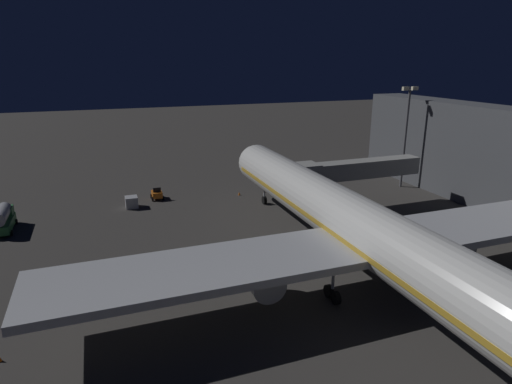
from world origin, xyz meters
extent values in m
plane|color=#383533|center=(0.00, 0.00, 0.00)|extent=(320.00, 320.00, 0.00)
cylinder|color=silver|center=(0.00, 9.74, 5.68)|extent=(5.59, 58.69, 5.59)
sphere|color=silver|center=(0.00, -19.61, 5.68)|extent=(5.48, 5.48, 5.48)
cube|color=gold|center=(0.00, 9.74, 5.26)|extent=(5.65, 56.34, 0.50)
cube|color=black|center=(0.00, -17.93, 6.65)|extent=(3.07, 1.40, 0.90)
cube|color=#B7BABF|center=(0.00, 10.74, 4.70)|extent=(59.41, 8.10, 0.70)
cylinder|color=#B7BABF|center=(-10.47, 9.74, 2.68)|extent=(3.03, 5.03, 3.03)
cylinder|color=black|center=(-10.47, 7.23, 2.68)|extent=(2.57, 0.15, 2.57)
cylinder|color=#B7BABF|center=(10.47, 9.74, 2.68)|extent=(3.03, 5.03, 3.03)
cylinder|color=black|center=(10.47, 7.23, 2.68)|extent=(2.57, 0.15, 2.57)
cylinder|color=#B7BABF|center=(0.00, -16.11, 2.34)|extent=(0.28, 0.28, 2.28)
cylinder|color=black|center=(0.00, -16.11, 0.60)|extent=(0.45, 1.20, 1.20)
cylinder|color=#B7BABF|center=(-4.20, 11.74, 2.34)|extent=(0.28, 0.28, 2.28)
cylinder|color=black|center=(-4.20, 11.09, 0.60)|extent=(0.45, 1.20, 1.20)
cylinder|color=black|center=(-4.20, 12.39, 0.60)|extent=(0.45, 1.20, 1.20)
cylinder|color=#B7BABF|center=(4.20, 11.74, 2.34)|extent=(0.28, 0.28, 2.28)
cylinder|color=black|center=(4.20, 11.09, 0.60)|extent=(0.45, 1.20, 1.20)
cylinder|color=black|center=(4.20, 12.39, 0.60)|extent=(0.45, 1.20, 1.20)
cube|color=#9E9E99|center=(-13.26, -10.48, 5.68)|extent=(18.31, 2.60, 2.50)
cube|color=#9E9E99|center=(-4.10, -10.48, 5.68)|extent=(3.20, 3.40, 3.00)
cube|color=black|center=(-2.70, -10.48, 5.68)|extent=(0.70, 3.20, 2.70)
cylinder|color=#B7BABF|center=(-5.10, -10.48, 2.21)|extent=(0.56, 0.56, 4.43)
cylinder|color=black|center=(-5.70, -10.48, 0.30)|extent=(0.25, 0.60, 0.60)
cylinder|color=black|center=(-4.50, -10.48, 0.30)|extent=(0.25, 0.60, 0.60)
cylinder|color=#59595E|center=(-25.50, -16.75, 8.14)|extent=(0.40, 0.40, 16.27)
cube|color=#F9EFC6|center=(-26.40, -16.75, 16.52)|extent=(1.10, 0.50, 0.60)
cube|color=#F9EFC6|center=(-24.60, -16.75, 16.52)|extent=(1.10, 0.50, 0.60)
cube|color=#287038|center=(35.22, -17.56, 0.90)|extent=(2.10, 5.95, 1.10)
cylinder|color=#B7BABF|center=(35.22, -17.36, 2.30)|extent=(1.70, 5.06, 1.70)
cube|color=#287038|center=(35.22, -19.63, 2.00)|extent=(1.89, 1.80, 1.10)
cylinder|color=black|center=(34.11, -19.64, 0.35)|extent=(0.24, 0.70, 0.70)
cylinder|color=black|center=(34.11, -15.47, 0.35)|extent=(0.24, 0.70, 0.70)
cube|color=orange|center=(14.96, -24.13, 0.80)|extent=(1.50, 2.21, 0.90)
cube|color=black|center=(14.96, -23.79, 1.60)|extent=(1.20, 0.20, 0.70)
cylinder|color=black|center=(14.15, -24.90, 0.35)|extent=(0.24, 0.70, 0.70)
cylinder|color=black|center=(15.77, -24.90, 0.35)|extent=(0.24, 0.70, 0.70)
cylinder|color=black|center=(14.15, -23.35, 0.35)|extent=(0.24, 0.70, 0.70)
cylinder|color=black|center=(15.77, -23.35, 0.35)|extent=(0.24, 0.70, 0.70)
cube|color=#B7BABF|center=(19.04, -21.36, 0.83)|extent=(1.76, 1.89, 1.65)
cone|color=orange|center=(-2.20, -21.61, 0.28)|extent=(0.36, 0.36, 0.55)
cone|color=orange|center=(2.20, -21.61, 0.28)|extent=(0.36, 0.36, 0.55)
camera|label=1|loc=(22.84, 42.27, 21.14)|focal=30.53mm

